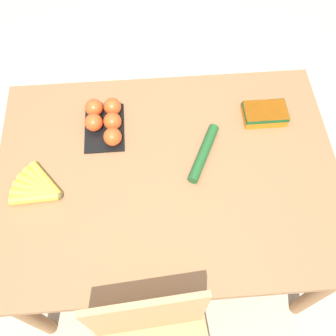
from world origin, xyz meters
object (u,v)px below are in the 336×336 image
at_px(banana_bunch, 39,189).
at_px(tomato_pack, 105,120).
at_px(carrot_bag, 265,113).
at_px(cucumber_near, 204,153).

relative_size(banana_bunch, tomato_pack, 0.82).
xyz_separation_m(carrot_bag, cucumber_near, (0.27, 0.17, -0.01)).
height_order(carrot_bag, cucumber_near, carrot_bag).
distance_m(tomato_pack, carrot_bag, 0.66).
xyz_separation_m(banana_bunch, cucumber_near, (-0.63, -0.11, 0.00)).
bearing_deg(carrot_bag, banana_bunch, 16.72).
relative_size(banana_bunch, carrot_bag, 1.09).
bearing_deg(tomato_pack, carrot_bag, 179.34).
distance_m(carrot_bag, cucumber_near, 0.32).
height_order(banana_bunch, cucumber_near, cucumber_near).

